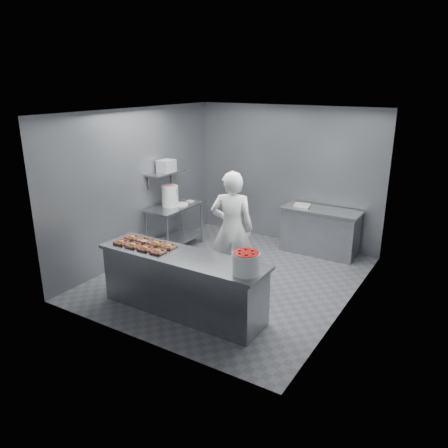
{
  "coord_description": "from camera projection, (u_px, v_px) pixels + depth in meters",
  "views": [
    {
      "loc": [
        3.53,
        -5.92,
        3.27
      ],
      "look_at": [
        -0.0,
        -0.2,
        1.04
      ],
      "focal_mm": 35.0,
      "sensor_mm": 36.0,
      "label": 1
    }
  ],
  "objects": [
    {
      "name": "wall_left",
      "position": [
        139.0,
        185.0,
        8.13
      ],
      "size": [
        0.04,
        4.5,
        2.8
      ],
      "primitive_type": "cube",
      "color": "slate",
      "rests_on": "ground"
    },
    {
      "name": "wall_right",
      "position": [
        353.0,
        219.0,
        6.13
      ],
      "size": [
        0.04,
        4.5,
        2.8
      ],
      "primitive_type": "cube",
      "color": "slate",
      "rests_on": "ground"
    },
    {
      "name": "tray_1",
      "position": [
        133.0,
        245.0,
        6.49
      ],
      "size": [
        0.19,
        0.18,
        0.06
      ],
      "color": "tan",
      "rests_on": "service_counter"
    },
    {
      "name": "prep_table",
      "position": [
        175.0,
        221.0,
        8.69
      ],
      "size": [
        0.6,
        1.2,
        0.9
      ],
      "color": "slate",
      "rests_on": "ground"
    },
    {
      "name": "bucket_lid",
      "position": [
        180.0,
        204.0,
        8.66
      ],
      "size": [
        0.35,
        0.35,
        0.02
      ],
      "primitive_type": "cylinder",
      "rotation": [
        0.0,
        0.0,
        0.14
      ],
      "color": "white",
      "rests_on": "prep_table"
    },
    {
      "name": "tray_4",
      "position": [
        132.0,
        237.0,
        6.81
      ],
      "size": [
        0.19,
        0.18,
        0.06
      ],
      "color": "tan",
      "rests_on": "service_counter"
    },
    {
      "name": "tray_7",
      "position": [
        169.0,
        246.0,
        6.45
      ],
      "size": [
        0.19,
        0.18,
        0.06
      ],
      "color": "tan",
      "rests_on": "service_counter"
    },
    {
      "name": "appliance",
      "position": [
        166.0,
        166.0,
        8.44
      ],
      "size": [
        0.28,
        0.31,
        0.23
      ],
      "primitive_type": "cube",
      "rotation": [
        0.0,
        0.0,
        -0.03
      ],
      "color": "gray",
      "rests_on": "wall_shelf"
    },
    {
      "name": "tray_0",
      "position": [
        121.0,
        242.0,
        6.61
      ],
      "size": [
        0.19,
        0.18,
        0.06
      ],
      "color": "tan",
      "rests_on": "service_counter"
    },
    {
      "name": "ceiling",
      "position": [
        231.0,
        112.0,
        6.69
      ],
      "size": [
        4.5,
        4.5,
        0.0
      ],
      "primitive_type": "plane",
      "rotation": [
        3.14,
        0.0,
        0.0
      ],
      "color": "white",
      "rests_on": "wall_back"
    },
    {
      "name": "paper_stack",
      "position": [
        302.0,
        205.0,
        8.56
      ],
      "size": [
        0.32,
        0.25,
        0.05
      ],
      "primitive_type": "cube",
      "rotation": [
        0.0,
        0.0,
        0.12
      ],
      "color": "silver",
      "rests_on": "back_counter"
    },
    {
      "name": "wall_back",
      "position": [
        287.0,
        175.0,
        8.94
      ],
      "size": [
        4.0,
        0.04,
        2.8
      ],
      "primitive_type": "cube",
      "color": "slate",
      "rests_on": "ground"
    },
    {
      "name": "tray_5",
      "position": [
        144.0,
        240.0,
        6.69
      ],
      "size": [
        0.19,
        0.18,
        0.04
      ],
      "color": "tan",
      "rests_on": "service_counter"
    },
    {
      "name": "strawberry_tub",
      "position": [
        246.0,
        262.0,
        5.55
      ],
      "size": [
        0.35,
        0.35,
        0.29
      ],
      "color": "white",
      "rests_on": "service_counter"
    },
    {
      "name": "worker",
      "position": [
        232.0,
        229.0,
        7.11
      ],
      "size": [
        0.82,
        0.69,
        1.91
      ],
      "primitive_type": "imported",
      "rotation": [
        0.0,
        0.0,
        3.54
      ],
      "color": "white",
      "rests_on": "ground"
    },
    {
      "name": "floor",
      "position": [
        230.0,
        278.0,
        7.57
      ],
      "size": [
        4.5,
        4.5,
        0.0
      ],
      "primitive_type": "plane",
      "color": "#4C4C51",
      "rests_on": "ground"
    },
    {
      "name": "service_counter",
      "position": [
        183.0,
        283.0,
        6.34
      ],
      "size": [
        2.6,
        0.7,
        0.9
      ],
      "color": "slate",
      "rests_on": "ground"
    },
    {
      "name": "tray_2",
      "position": [
        145.0,
        248.0,
        6.37
      ],
      "size": [
        0.19,
        0.18,
        0.06
      ],
      "color": "tan",
      "rests_on": "service_counter"
    },
    {
      "name": "glaze_bucket",
      "position": [
        170.0,
        196.0,
        8.52
      ],
      "size": [
        0.34,
        0.32,
        0.49
      ],
      "color": "white",
      "rests_on": "prep_table"
    },
    {
      "name": "tray_3",
      "position": [
        158.0,
        252.0,
        6.25
      ],
      "size": [
        0.19,
        0.18,
        0.06
      ],
      "color": "tan",
      "rests_on": "service_counter"
    },
    {
      "name": "rag",
      "position": [
        190.0,
        201.0,
        8.89
      ],
      "size": [
        0.14,
        0.12,
        0.02
      ],
      "primitive_type": "cube",
      "rotation": [
        0.0,
        0.0,
        -0.04
      ],
      "color": "#CCB28C",
      "rests_on": "prep_table"
    },
    {
      "name": "back_counter",
      "position": [
        320.0,
        231.0,
        8.51
      ],
      "size": [
        1.5,
        0.6,
        0.9
      ],
      "color": "slate",
      "rests_on": "ground"
    },
    {
      "name": "tray_6",
      "position": [
        156.0,
        243.0,
        6.57
      ],
      "size": [
        0.19,
        0.18,
        0.06
      ],
      "color": "tan",
      "rests_on": "service_counter"
    },
    {
      "name": "wall_shelf",
      "position": [
        166.0,
        172.0,
        8.47
      ],
      "size": [
        0.35,
        0.9,
        0.03
      ],
      "primitive_type": "cube",
      "color": "slate",
      "rests_on": "wall_left"
    }
  ]
}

